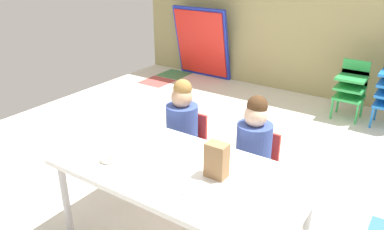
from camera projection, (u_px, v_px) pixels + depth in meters
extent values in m
cube|color=silver|center=(228.00, 183.00, 3.34)|extent=(5.75, 5.17, 0.02)
cube|color=#478C51|center=(174.00, 74.00, 6.21)|extent=(0.43, 0.43, 0.00)
cube|color=#336BB2|center=(115.00, 142.00, 4.03)|extent=(0.43, 0.43, 0.00)
cube|color=#B24C47|center=(156.00, 82.00, 5.86)|extent=(0.43, 0.43, 0.00)
cube|color=silver|center=(337.00, 123.00, 4.48)|extent=(0.43, 0.43, 0.00)
cube|color=tan|center=(332.00, 5.00, 4.82)|extent=(5.75, 0.10, 2.43)
cube|color=white|center=(181.00, 170.00, 2.42)|extent=(1.61, 0.83, 0.04)
cylinder|color=#B2B2B7|center=(66.00, 199.00, 2.64)|extent=(0.05, 0.05, 0.56)
cylinder|color=#B2B2B7|center=(135.00, 157.00, 3.18)|extent=(0.05, 0.05, 0.56)
cylinder|color=#B2B2B7|center=(307.00, 221.00, 2.43)|extent=(0.05, 0.05, 0.56)
cube|color=red|center=(182.00, 151.00, 3.24)|extent=(0.32, 0.30, 0.03)
cube|color=red|center=(192.00, 128.00, 3.29)|extent=(0.29, 0.02, 0.30)
cylinder|color=#384C99|center=(182.00, 127.00, 3.15)|extent=(0.33, 0.33, 0.38)
sphere|color=tan|center=(182.00, 97.00, 3.05)|extent=(0.17, 0.17, 0.17)
sphere|color=olive|center=(183.00, 89.00, 3.03)|extent=(0.15, 0.15, 0.15)
cylinder|color=red|center=(160.00, 168.00, 3.27)|extent=(0.02, 0.02, 0.28)
cylinder|color=red|center=(187.00, 178.00, 3.13)|extent=(0.02, 0.02, 0.28)
cylinder|color=red|center=(178.00, 155.00, 3.47)|extent=(0.02, 0.02, 0.28)
cylinder|color=red|center=(204.00, 164.00, 3.32)|extent=(0.02, 0.02, 0.28)
cube|color=red|center=(252.00, 174.00, 2.91)|extent=(0.32, 0.30, 0.03)
cube|color=red|center=(262.00, 148.00, 2.96)|extent=(0.29, 0.02, 0.30)
cylinder|color=#384C99|center=(254.00, 148.00, 2.82)|extent=(0.34, 0.34, 0.38)
sphere|color=beige|center=(256.00, 115.00, 2.71)|extent=(0.17, 0.17, 0.17)
sphere|color=#472D19|center=(257.00, 106.00, 2.70)|extent=(0.15, 0.15, 0.15)
cylinder|color=red|center=(226.00, 192.00, 2.94)|extent=(0.02, 0.02, 0.28)
cylinder|color=red|center=(260.00, 205.00, 2.79)|extent=(0.02, 0.02, 0.28)
cylinder|color=red|center=(242.00, 177.00, 3.14)|extent=(0.02, 0.02, 0.28)
cylinder|color=red|center=(274.00, 188.00, 2.99)|extent=(0.02, 0.02, 0.28)
cube|color=green|center=(349.00, 98.00, 4.50)|extent=(0.32, 0.30, 0.03)
cube|color=green|center=(353.00, 87.00, 4.57)|extent=(0.30, 0.02, 0.18)
cube|color=green|center=(350.00, 88.00, 4.46)|extent=(0.32, 0.30, 0.03)
cube|color=green|center=(354.00, 77.00, 4.53)|extent=(0.30, 0.02, 0.18)
cube|color=green|center=(352.00, 78.00, 4.41)|extent=(0.32, 0.30, 0.03)
cube|color=green|center=(356.00, 68.00, 4.48)|extent=(0.30, 0.02, 0.18)
cylinder|color=green|center=(332.00, 109.00, 4.53)|extent=(0.02, 0.02, 0.26)
cylinder|color=green|center=(357.00, 114.00, 4.38)|extent=(0.02, 0.02, 0.26)
cylinder|color=green|center=(338.00, 102.00, 4.73)|extent=(0.02, 0.02, 0.26)
cylinder|color=green|center=(362.00, 107.00, 4.58)|extent=(0.02, 0.02, 0.26)
cylinder|color=blue|center=(372.00, 117.00, 4.30)|extent=(0.02, 0.02, 0.26)
cylinder|color=blue|center=(376.00, 110.00, 4.50)|extent=(0.02, 0.02, 0.26)
cube|color=#1E33BF|center=(202.00, 43.00, 5.88)|extent=(0.90, 0.28, 1.09)
cube|color=red|center=(201.00, 43.00, 5.85)|extent=(0.83, 0.23, 0.99)
cube|color=#9E754C|center=(217.00, 160.00, 2.28)|extent=(0.13, 0.09, 0.22)
cylinder|color=white|center=(108.00, 162.00, 2.47)|extent=(0.18, 0.18, 0.01)
cylinder|color=white|center=(197.00, 190.00, 2.18)|extent=(0.18, 0.18, 0.01)
torus|color=white|center=(108.00, 159.00, 2.46)|extent=(0.10, 0.10, 0.03)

